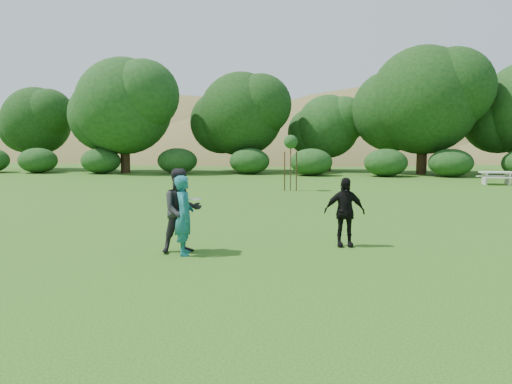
# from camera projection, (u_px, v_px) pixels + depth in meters

# --- Properties ---
(ground) EXTENTS (120.00, 120.00, 0.00)m
(ground) POSITION_uv_depth(u_px,v_px,m) (242.00, 253.00, 11.44)
(ground) COLOR #19470C
(ground) RESTS_ON ground
(player_teal) EXTENTS (0.57, 0.74, 1.80)m
(player_teal) POSITION_uv_depth(u_px,v_px,m) (184.00, 215.00, 11.20)
(player_teal) COLOR #176267
(player_teal) RESTS_ON ground
(player_grey) EXTENTS (1.19, 1.11, 1.94)m
(player_grey) POSITION_uv_depth(u_px,v_px,m) (182.00, 211.00, 11.43)
(player_grey) COLOR black
(player_grey) RESTS_ON ground
(player_black) EXTENTS (1.03, 0.51, 1.69)m
(player_black) POSITION_uv_depth(u_px,v_px,m) (344.00, 212.00, 12.10)
(player_black) COLOR black
(player_black) RESTS_ON ground
(frisbee) EXTENTS (0.27, 0.27, 0.03)m
(frisbee) POSITION_uv_depth(u_px,v_px,m) (195.00, 199.00, 11.14)
(frisbee) COLOR white
(frisbee) RESTS_ON ground
(sapling) EXTENTS (0.70, 0.70, 2.85)m
(sapling) POSITION_uv_depth(u_px,v_px,m) (291.00, 143.00, 25.28)
(sapling) COLOR #3B2717
(sapling) RESTS_ON ground
(picnic_table) EXTENTS (1.80, 1.48, 0.76)m
(picnic_table) POSITION_uv_depth(u_px,v_px,m) (496.00, 176.00, 29.05)
(picnic_table) COLOR silver
(picnic_table) RESTS_ON ground
(hillside) EXTENTS (150.00, 72.00, 52.00)m
(hillside) POSITION_uv_depth(u_px,v_px,m) (296.00, 231.00, 80.43)
(hillside) COLOR olive
(hillside) RESTS_ON ground
(tree_row) EXTENTS (53.92, 10.38, 9.62)m
(tree_row) POSITION_uv_depth(u_px,v_px,m) (332.00, 111.00, 38.96)
(tree_row) COLOR #3A2616
(tree_row) RESTS_ON ground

